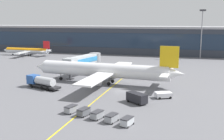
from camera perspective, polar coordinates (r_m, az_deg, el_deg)
The scene contains 15 objects.
ground_plane at distance 72.73m, azimuth 1.39°, elevation -4.33°, with size 700.00×700.00×0.00m, color slate.
apron_lead_in_line at distance 75.30m, azimuth -0.43°, elevation -3.80°, with size 0.30×80.00×0.01m, color yellow.
terminal_building at distance 152.25m, azimuth 1.71°, elevation 6.24°, with size 158.71×16.76×14.57m.
main_airliner at distance 80.14m, azimuth -1.64°, elevation -0.03°, with size 45.58×36.31×11.47m.
jet_bridge at distance 92.84m, azimuth -5.68°, elevation 1.99°, with size 7.60×18.04×6.67m.
fuel_tanker at distance 77.77m, azimuth -14.25°, elevation -2.35°, with size 11.02×5.94×3.25m.
crew_van at distance 62.37m, azimuth 5.16°, elevation -5.64°, with size 5.24×4.73×2.30m.
pushback_tug at distance 67.38m, azimuth 10.54°, elevation -4.96°, with size 4.42×3.71×1.40m.
baggage_cart_0 at distance 56.82m, azimuth -8.39°, elevation -7.90°, with size 2.27×2.99×1.48m.
baggage_cart_1 at distance 54.90m, azimuth -5.81°, elevation -8.50°, with size 2.27×2.99×1.48m.
baggage_cart_2 at distance 53.10m, azimuth -3.04°, elevation -9.13°, with size 2.27×2.99×1.48m.
baggage_cart_3 at distance 51.43m, azimuth -0.08°, elevation -9.78°, with size 2.27×2.99×1.48m.
baggage_cart_4 at distance 49.92m, azimuth 3.09°, elevation -10.44°, with size 2.27×2.99×1.48m.
commuter_jet_far at distance 148.05m, azimuth -16.95°, elevation 3.82°, with size 28.04×22.14×7.64m.
apron_light_mast_0 at distance 136.28m, azimuth 17.88°, elevation 7.78°, with size 2.80×0.50×22.70m.
Camera 1 is at (16.13, -68.43, 18.61)m, focal length 44.69 mm.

